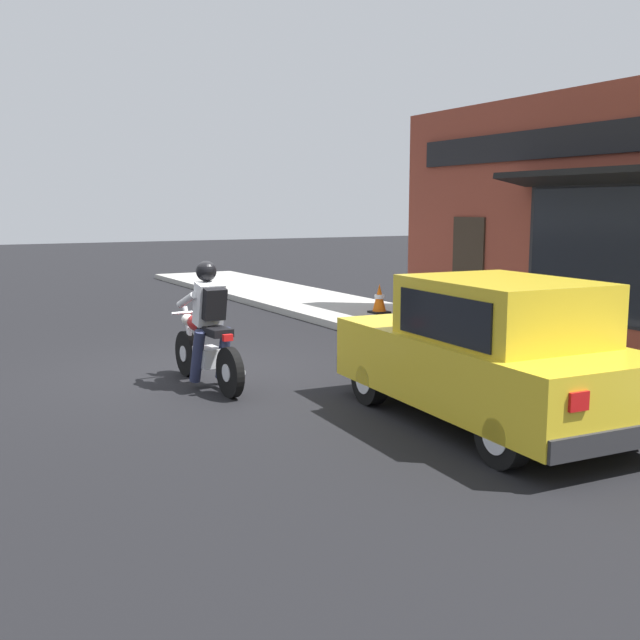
% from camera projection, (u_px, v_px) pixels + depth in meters
% --- Properties ---
extents(ground_plane, '(80.00, 80.00, 0.00)m').
position_uv_depth(ground_plane, '(208.00, 373.00, 10.45)').
color(ground_plane, black).
extents(sidewalk_curb, '(2.60, 22.00, 0.14)m').
position_uv_depth(sidewalk_curb, '(374.00, 317.00, 15.28)').
color(sidewalk_curb, '#ADAAA3').
rests_on(sidewalk_curb, ground).
extents(storefront_building, '(1.25, 9.02, 4.20)m').
position_uv_depth(storefront_building, '(581.00, 218.00, 12.35)').
color(storefront_building, brown).
rests_on(storefront_building, ground).
extents(motorcycle_with_rider, '(0.57, 2.02, 1.62)m').
position_uv_depth(motorcycle_with_rider, '(207.00, 335.00, 9.56)').
color(motorcycle_with_rider, black).
rests_on(motorcycle_with_rider, ground).
extents(car_hatchback, '(1.86, 3.87, 1.57)m').
position_uv_depth(car_hatchback, '(489.00, 354.00, 7.84)').
color(car_hatchback, black).
rests_on(car_hatchback, ground).
extents(traffic_cone, '(0.36, 0.36, 0.60)m').
position_uv_depth(traffic_cone, '(379.00, 299.00, 15.28)').
color(traffic_cone, black).
rests_on(traffic_cone, sidewalk_curb).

